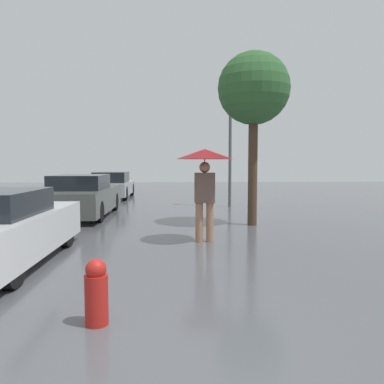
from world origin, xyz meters
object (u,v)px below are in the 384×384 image
Objects in this scene: parked_car_middle at (82,197)px; parked_car_farthest at (112,186)px; fire_hydrant at (96,292)px; tree at (254,90)px; pedestrian at (205,167)px; street_lamp at (230,124)px.

parked_car_middle is 1.05× the size of parked_car_farthest.
parked_car_middle is at bearing 104.66° from fire_hydrant.
tree is at bearing 64.73° from fire_hydrant.
tree is at bearing 55.34° from pedestrian.
tree is at bearing -21.60° from parked_car_middle.
parked_car_farthest is 0.92× the size of tree.
street_lamp is (1.48, 6.40, 1.53)m from pedestrian.
pedestrian is at bearing -103.01° from street_lamp.
pedestrian is 6.74m from street_lamp.
parked_car_farthest is (-3.64, 10.32, -1.00)m from pedestrian.
fire_hydrant is at bearing -81.23° from parked_car_farthest.
street_lamp is (0.03, 4.30, -0.44)m from tree.
parked_car_farthest is at bearing 109.42° from pedestrian.
pedestrian is 0.44× the size of parked_car_middle.
pedestrian is 10.99m from parked_car_farthest.
parked_car_farthest is 14.49m from fire_hydrant.
parked_car_middle is at bearing 158.40° from tree.
parked_car_farthest is 6.15× the size of fire_hydrant.
tree is 0.99× the size of street_lamp.
parked_car_farthest is 10.12m from tree.
pedestrian is at bearing -49.00° from parked_car_middle.
street_lamp reaches higher than tree.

